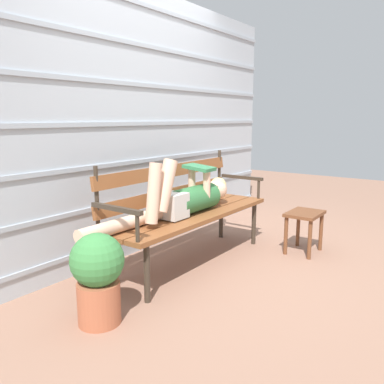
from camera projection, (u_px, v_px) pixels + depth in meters
The scene contains 6 objects.
ground_plane at pixel (208, 267), 3.41m from camera, with size 12.00×12.00×0.00m, color #936B56.
house_siding at pixel (137, 124), 3.64m from camera, with size 4.46×0.08×2.43m.
park_bench at pixel (185, 206), 3.46m from camera, with size 1.82×0.52×0.93m.
reclining_person at pixel (184, 198), 3.31m from camera, with size 1.66×0.26×0.51m.
footstool at pixel (304, 221), 3.73m from camera, with size 0.39×0.29×0.39m.
potted_plant at pixel (98, 275), 2.43m from camera, with size 0.33×0.33×0.58m.
Camera 1 is at (-2.69, -1.78, 1.27)m, focal length 36.89 mm.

